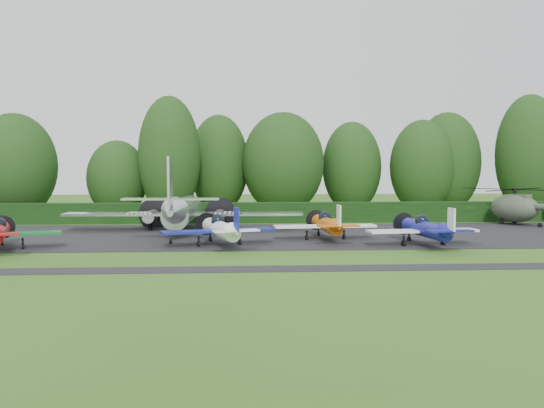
{
  "coord_description": "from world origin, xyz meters",
  "views": [
    {
      "loc": [
        -2.24,
        -38.82,
        5.71
      ],
      "look_at": [
        0.86,
        10.89,
        2.5
      ],
      "focal_mm": 40.0,
      "sensor_mm": 36.0,
      "label": 1
    }
  ],
  "objects": [
    {
      "name": "tree_10",
      "position": [
        19.97,
        31.57,
        5.52
      ],
      "size": [
        7.61,
        7.61,
        11.07
      ],
      "color": "black",
      "rests_on": "ground"
    },
    {
      "name": "ground",
      "position": [
        0.0,
        0.0,
        0.0
      ],
      "size": [
        160.0,
        160.0,
        0.0
      ],
      "primitive_type": "plane",
      "color": "#345B19",
      "rests_on": "ground"
    },
    {
      "name": "apron",
      "position": [
        0.0,
        10.0,
        0.0
      ],
      "size": [
        70.0,
        18.0,
        0.01
      ],
      "primitive_type": "cube",
      "color": "black",
      "rests_on": "ground"
    },
    {
      "name": "tree_7",
      "position": [
        11.92,
        33.56,
        5.45
      ],
      "size": [
        7.09,
        7.09,
        10.92
      ],
      "color": "black",
      "rests_on": "ground"
    },
    {
      "name": "tree_0",
      "position": [
        31.7,
        29.12,
        6.91
      ],
      "size": [
        7.52,
        7.52,
        13.84
      ],
      "color": "black",
      "rests_on": "ground"
    },
    {
      "name": "transport_plane",
      "position": [
        -6.59,
        12.44,
        1.83
      ],
      "size": [
        20.47,
        15.69,
        6.56
      ],
      "rotation": [
        0.0,
        0.0,
        0.03
      ],
      "color": "silver",
      "rests_on": "ground"
    },
    {
      "name": "helicopter",
      "position": [
        24.38,
        16.96,
        1.88
      ],
      "size": [
        10.85,
        12.71,
        3.5
      ],
      "rotation": [
        0.0,
        0.0,
        -0.42
      ],
      "color": "#353F30",
      "rests_on": "ground"
    },
    {
      "name": "light_plane_orange",
      "position": [
        4.7,
        6.29,
        1.25
      ],
      "size": [
        7.79,
        8.19,
        2.99
      ],
      "rotation": [
        0.0,
        0.0,
        -0.07
      ],
      "color": "#C3580B",
      "rests_on": "ground"
    },
    {
      "name": "tree_1",
      "position": [
        -4.06,
        33.47,
        5.83
      ],
      "size": [
        7.04,
        7.04,
        11.68
      ],
      "color": "black",
      "rests_on": "ground"
    },
    {
      "name": "tree_9",
      "position": [
        -9.34,
        28.29,
        6.63
      ],
      "size": [
        6.82,
        6.82,
        13.28
      ],
      "color": "black",
      "rests_on": "ground"
    },
    {
      "name": "tree_8",
      "position": [
        3.46,
        31.45,
        5.92
      ],
      "size": [
        9.52,
        9.52,
        11.85
      ],
      "color": "black",
      "rests_on": "ground"
    },
    {
      "name": "tree_4",
      "position": [
        -25.56,
        27.23,
        5.6
      ],
      "size": [
        8.77,
        8.77,
        11.22
      ],
      "color": "black",
      "rests_on": "ground"
    },
    {
      "name": "tree_11",
      "position": [
        23.52,
        33.18,
        6.04
      ],
      "size": [
        8.02,
        8.02,
        12.09
      ],
      "color": "black",
      "rests_on": "ground"
    },
    {
      "name": "tree_6",
      "position": [
        -15.28,
        29.75,
        4.22
      ],
      "size": [
        6.74,
        6.74,
        8.47
      ],
      "color": "black",
      "rests_on": "ground"
    },
    {
      "name": "light_plane_white",
      "position": [
        -3.2,
        3.2,
        1.28
      ],
      "size": [
        8.01,
        8.42,
        3.08
      ],
      "rotation": [
        0.0,
        0.0,
        -0.29
      ],
      "color": "white",
      "rests_on": "ground"
    },
    {
      "name": "light_plane_blue",
      "position": [
        11.07,
        2.41,
        1.27
      ],
      "size": [
        7.92,
        8.33,
        3.04
      ],
      "rotation": [
        0.0,
        0.0,
        -0.11
      ],
      "color": "navy",
      "rests_on": "ground"
    },
    {
      "name": "taxiway_verge",
      "position": [
        0.0,
        -6.0,
        0.0
      ],
      "size": [
        70.0,
        2.0,
        0.0
      ],
      "primitive_type": "cube",
      "color": "black",
      "rests_on": "ground"
    },
    {
      "name": "hedgerow",
      "position": [
        0.0,
        21.0,
        0.0
      ],
      "size": [
        90.0,
        1.6,
        2.0
      ],
      "primitive_type": "cube",
      "color": "black",
      "rests_on": "ground"
    }
  ]
}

